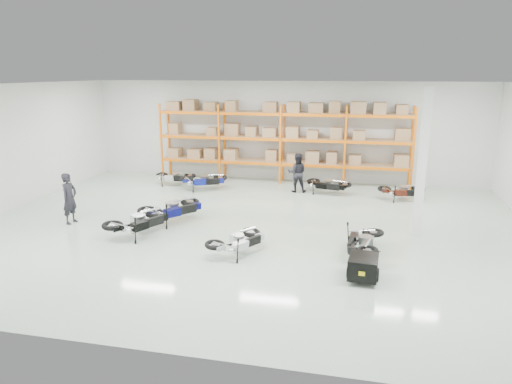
% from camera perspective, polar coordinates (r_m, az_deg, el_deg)
% --- Properties ---
extents(room, '(18.00, 18.00, 18.00)m').
position_cam_1_polar(room, '(14.28, -0.82, 4.11)').
color(room, '#ADC1B0').
rests_on(room, ground).
extents(pallet_rack, '(11.28, 0.98, 3.62)m').
position_cam_1_polar(pallet_rack, '(20.54, 3.26, 7.40)').
color(pallet_rack, orange).
rests_on(pallet_rack, ground).
extents(structural_column, '(0.25, 0.25, 4.50)m').
position_cam_1_polar(structural_column, '(14.56, 20.06, 3.42)').
color(structural_column, white).
rests_on(structural_column, ground).
extents(moto_blue_centre, '(1.96, 2.14, 1.27)m').
position_cam_1_polar(moto_blue_centre, '(15.47, -10.36, -1.59)').
color(moto_blue_centre, '#07094B').
rests_on(moto_blue_centre, ground).
extents(moto_silver_left, '(1.55, 1.81, 1.06)m').
position_cam_1_polar(moto_silver_left, '(12.59, -2.22, -5.67)').
color(moto_silver_left, '#B1B4B8').
rests_on(moto_silver_left, ground).
extents(moto_black_far_left, '(1.70, 2.10, 1.22)m').
position_cam_1_polar(moto_black_far_left, '(14.43, -14.42, -3.12)').
color(moto_black_far_left, black).
rests_on(moto_black_far_left, ground).
extents(moto_touring_right, '(1.09, 1.82, 1.11)m').
position_cam_1_polar(moto_touring_right, '(12.85, 13.21, -5.52)').
color(moto_touring_right, black).
rests_on(moto_touring_right, ground).
extents(trailer, '(0.76, 1.46, 0.60)m').
position_cam_1_polar(trailer, '(11.42, 13.25, -9.07)').
color(trailer, black).
rests_on(trailer, ground).
extents(moto_back_a, '(1.95, 1.48, 1.14)m').
position_cam_1_polar(moto_back_a, '(19.56, -6.55, 1.83)').
color(moto_back_a, navy).
rests_on(moto_back_a, ground).
extents(moto_back_b, '(1.61, 0.86, 1.02)m').
position_cam_1_polar(moto_back_b, '(20.56, -10.18, 2.16)').
color(moto_back_b, silver).
rests_on(moto_back_b, ground).
extents(moto_back_c, '(1.79, 1.21, 1.06)m').
position_cam_1_polar(moto_back_c, '(19.02, 8.93, 1.26)').
color(moto_back_c, black).
rests_on(moto_back_c, ground).
extents(moto_back_d, '(1.72, 1.10, 1.03)m').
position_cam_1_polar(moto_back_d, '(18.73, 17.89, 0.46)').
color(moto_back_d, '#43150D').
rests_on(moto_back_d, ground).
extents(person_left, '(0.45, 0.65, 1.70)m').
position_cam_1_polar(person_left, '(16.27, -22.28, -0.74)').
color(person_left, black).
rests_on(person_left, ground).
extents(person_back, '(0.87, 0.72, 1.64)m').
position_cam_1_polar(person_back, '(19.09, 5.16, 2.41)').
color(person_back, black).
rests_on(person_back, ground).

